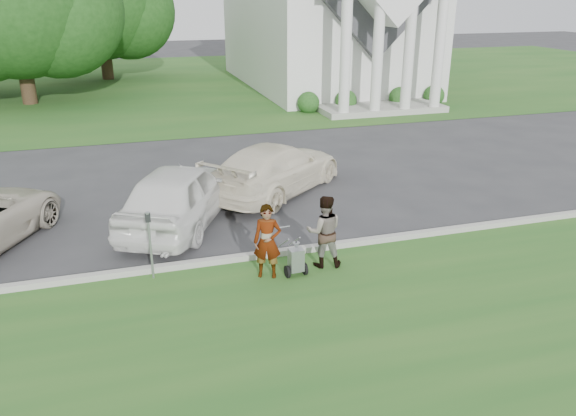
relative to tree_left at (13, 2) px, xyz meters
name	(u,v)px	position (x,y,z in m)	size (l,w,h in m)	color
ground	(300,264)	(8.01, -21.99, -5.11)	(120.00, 120.00, 0.00)	#333335
grass_strip	(353,340)	(8.01, -24.99, -5.11)	(80.00, 7.00, 0.01)	#21551D
church_lawn	(173,83)	(8.01, 5.01, -5.11)	(80.00, 30.00, 0.01)	#21551D
curb	(293,251)	(8.01, -21.44, -5.04)	(80.00, 0.18, 0.15)	#9E9E93
tree_left	(13,2)	(0.00, 0.00, 0.00)	(10.63, 8.40, 9.71)	#332316
tree_back	(100,5)	(4.00, 8.00, -0.38)	(9.61, 7.60, 8.89)	#332316
striping_cart	(296,260)	(7.76, -22.46, -4.75)	(0.48, 0.93, 0.84)	black
person_left	(267,242)	(7.18, -22.32, -4.31)	(0.58, 0.38, 1.60)	#999999
person_right	(324,232)	(8.48, -22.19, -4.30)	(0.79, 0.61, 1.62)	#999999
parking_meter_near	(150,237)	(4.85, -21.71, -4.16)	(0.11, 0.10, 1.50)	#999BA1
car_b	(180,194)	(5.77, -18.90, -4.29)	(1.93, 4.80, 1.64)	white
car_c	(275,168)	(8.77, -17.23, -4.37)	(2.07, 5.09, 1.48)	white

